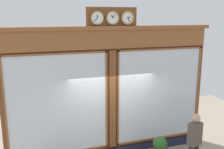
{
  "coord_description": "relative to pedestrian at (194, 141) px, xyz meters",
  "views": [
    {
      "loc": [
        2.24,
        6.8,
        4.17
      ],
      "look_at": [
        0.0,
        0.0,
        2.54
      ],
      "focal_mm": 41.65,
      "sensor_mm": 36.0,
      "label": 1
    }
  ],
  "objects": [
    {
      "name": "pedestrian",
      "position": [
        0.0,
        0.0,
        0.0
      ],
      "size": [
        0.41,
        0.32,
        1.69
      ],
      "color": "#312A24",
      "rests_on": "ground_plane"
    },
    {
      "name": "shop_facade",
      "position": [
        1.81,
        -1.61,
        1.03
      ],
      "size": [
        6.13,
        0.42,
        4.39
      ],
      "color": "brown",
      "rests_on": "ground_plane"
    },
    {
      "name": "planter_shrub",
      "position": [
        0.72,
        -0.52,
        -0.22
      ],
      "size": [
        0.4,
        0.4,
        0.4
      ],
      "primitive_type": "sphere",
      "color": "#285623",
      "rests_on": "planter_box"
    }
  ]
}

